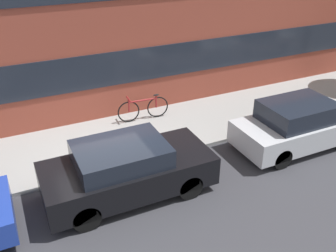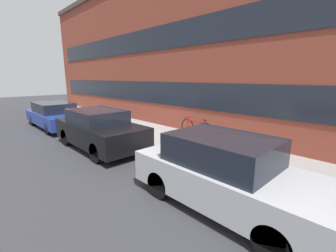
# 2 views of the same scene
# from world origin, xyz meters

# --- Properties ---
(ground_plane) EXTENTS (56.00, 56.00, 0.00)m
(ground_plane) POSITION_xyz_m (0.00, 0.00, 0.00)
(ground_plane) COLOR #333338
(sidewalk_strip) EXTENTS (28.00, 2.94, 0.10)m
(sidewalk_strip) POSITION_xyz_m (0.00, 1.47, 0.05)
(sidewalk_strip) COLOR gray
(sidewalk_strip) RESTS_ON ground_plane
(rowhouse_facade) EXTENTS (28.00, 1.02, 7.98)m
(rowhouse_facade) POSITION_xyz_m (0.00, 3.39, 4.00)
(rowhouse_facade) COLOR brown
(rowhouse_facade) RESTS_ON ground_plane
(parked_car_blue) EXTENTS (4.38, 1.73, 1.27)m
(parked_car_blue) POSITION_xyz_m (-4.62, -1.05, 0.64)
(parked_car_blue) COLOR #1E3899
(parked_car_blue) RESTS_ON ground_plane
(parked_car_black) EXTENTS (4.00, 1.73, 1.40)m
(parked_car_black) POSITION_xyz_m (0.18, -1.05, 0.70)
(parked_car_black) COLOR black
(parked_car_black) RESTS_ON ground_plane
(parked_car_silver) EXTENTS (3.84, 1.63, 1.43)m
(parked_car_silver) POSITION_xyz_m (5.41, -1.05, 0.70)
(parked_car_silver) COLOR #B2B5BA
(parked_car_silver) RESTS_ON ground_plane
(fire_hydrant) EXTENTS (0.53, 0.30, 0.76)m
(fire_hydrant) POSITION_xyz_m (-4.38, 0.52, 0.49)
(fire_hydrant) COLOR red
(fire_hydrant) RESTS_ON sidewalk_strip
(bicycle) EXTENTS (1.72, 0.44, 0.83)m
(bicycle) POSITION_xyz_m (1.93, 2.27, 0.51)
(bicycle) COLOR black
(bicycle) RESTS_ON sidewalk_strip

